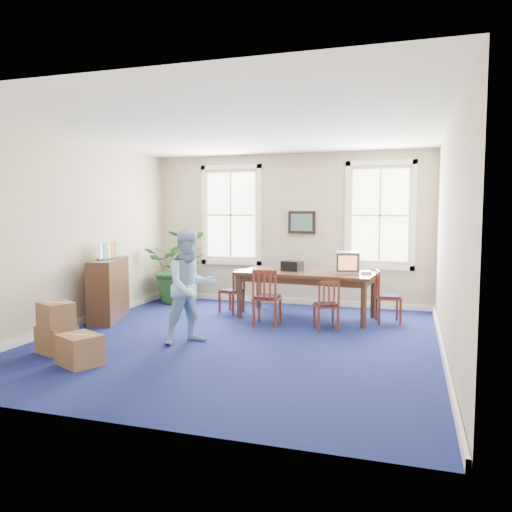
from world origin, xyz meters
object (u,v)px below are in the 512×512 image
(man, at_px, (191,287))
(crt_tv, at_px, (347,262))
(chair_near_left, at_px, (267,297))
(cardboard_boxes, at_px, (72,326))
(conference_table, at_px, (306,294))
(potted_plant, at_px, (179,266))
(credenza, at_px, (109,289))

(man, bearing_deg, crt_tv, 1.12)
(chair_near_left, xyz_separation_m, man, (-0.77, -1.47, 0.35))
(cardboard_boxes, bearing_deg, conference_table, 51.08)
(conference_table, bearing_deg, crt_tv, 9.99)
(potted_plant, bearing_deg, conference_table, -13.56)
(crt_tv, relative_size, credenza, 0.32)
(conference_table, distance_m, potted_plant, 3.07)
(man, height_order, cardboard_boxes, man)
(credenza, bearing_deg, crt_tv, -1.20)
(man, height_order, credenza, man)
(conference_table, relative_size, crt_tv, 5.45)
(cardboard_boxes, bearing_deg, crt_tv, 44.55)
(credenza, bearing_deg, man, -45.40)
(credenza, bearing_deg, cardboard_boxes, -88.45)
(chair_near_left, bearing_deg, man, 59.64)
(crt_tv, xyz_separation_m, cardboard_boxes, (-3.41, -3.35, -0.68))
(chair_near_left, xyz_separation_m, potted_plant, (-2.45, 1.57, 0.29))
(chair_near_left, bearing_deg, conference_table, -123.81)
(chair_near_left, bearing_deg, cardboard_boxes, 45.78)
(credenza, height_order, potted_plant, potted_plant)
(chair_near_left, relative_size, credenza, 0.69)
(crt_tv, distance_m, man, 3.14)
(credenza, relative_size, cardboard_boxes, 1.09)
(potted_plant, relative_size, cardboard_boxes, 1.20)
(crt_tv, relative_size, potted_plant, 0.29)
(cardboard_boxes, bearing_deg, man, 34.94)
(conference_table, bearing_deg, potted_plant, 172.03)
(crt_tv, bearing_deg, credenza, -171.38)
(chair_near_left, relative_size, potted_plant, 0.63)
(man, bearing_deg, credenza, 104.91)
(conference_table, bearing_deg, man, -113.22)
(conference_table, relative_size, chair_near_left, 2.54)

